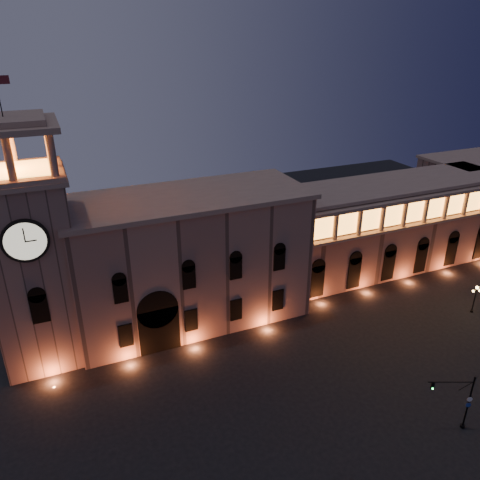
{
  "coord_description": "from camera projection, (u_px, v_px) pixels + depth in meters",
  "views": [
    {
      "loc": [
        -17.54,
        -30.94,
        36.11
      ],
      "look_at": [
        2.58,
        16.0,
        13.14
      ],
      "focal_mm": 35.0,
      "sensor_mm": 36.0,
      "label": 1
    }
  ],
  "objects": [
    {
      "name": "ground",
      "position": [
        279.0,
        423.0,
        47.05
      ],
      "size": [
        160.0,
        160.0,
        0.0
      ],
      "primitive_type": "plane",
      "color": "black",
      "rests_on": "ground"
    },
    {
      "name": "government_building",
      "position": [
        189.0,
        259.0,
        61.09
      ],
      "size": [
        30.8,
        12.8,
        17.6
      ],
      "color": "#8E695D",
      "rests_on": "ground"
    },
    {
      "name": "clock_tower",
      "position": [
        33.0,
        262.0,
        52.14
      ],
      "size": [
        9.8,
        9.8,
        32.4
      ],
      "color": "#8E695D",
      "rests_on": "ground"
    },
    {
      "name": "colonnade_wing",
      "position": [
        388.0,
        225.0,
        75.59
      ],
      "size": [
        40.6,
        11.5,
        14.5
      ],
      "color": "#896357",
      "rests_on": "ground"
    },
    {
      "name": "secondary_building",
      "position": [
        475.0,
        195.0,
        90.17
      ],
      "size": [
        20.0,
        12.0,
        14.0
      ],
      "primitive_type": "cube",
      "color": "#896357",
      "rests_on": "ground"
    },
    {
      "name": "traffic_light",
      "position": [
        461.0,
        401.0,
        45.2
      ],
      "size": [
        4.28,
        2.03,
        6.33
      ],
      "rotation": [
        0.0,
        0.0,
        -0.41
      ],
      "color": "black",
      "rests_on": "ground"
    },
    {
      "name": "street_lamp_near",
      "position": [
        475.0,
        297.0,
        64.57
      ],
      "size": [
        1.4,
        0.56,
        4.14
      ],
      "rotation": [
        0.0,
        0.0,
        -0.27
      ],
      "color": "black",
      "rests_on": "ground"
    }
  ]
}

